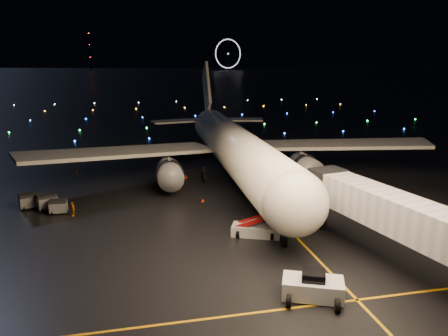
{
  "coord_description": "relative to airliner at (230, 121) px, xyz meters",
  "views": [
    {
      "loc": [
        -3.8,
        -36.07,
        17.19
      ],
      "look_at": [
        6.79,
        12.0,
        5.0
      ],
      "focal_mm": 35.0,
      "sensor_mm": 36.0,
      "label": 1
    }
  ],
  "objects": [
    {
      "name": "taxiway_lights",
      "position": [
        -10.83,
        80.05,
        -8.27
      ],
      "size": [
        164.0,
        92.0,
        0.36
      ],
      "primitive_type": null,
      "color": "black",
      "rests_on": "ground"
    },
    {
      "name": "lane_centre",
      "position": [
        1.17,
        -10.95,
        -8.44
      ],
      "size": [
        0.25,
        80.0,
        0.02
      ],
      "primitive_type": "cube",
      "color": "#CE9109",
      "rests_on": "ground"
    },
    {
      "name": "pushback_tug",
      "position": [
        -1.92,
        -34.92,
        -7.39
      ],
      "size": [
        5.0,
        3.88,
        2.12
      ],
      "primitive_type": "cube",
      "rotation": [
        0.0,
        0.0,
        -0.4
      ],
      "color": "silver",
      "rests_on": "ground"
    },
    {
      "name": "baggage_cart_0",
      "position": [
        -26.71,
        -8.69,
        -7.56
      ],
      "size": [
        2.46,
        2.1,
        1.77
      ],
      "primitive_type": "cube",
      "rotation": [
        0.0,
        0.0,
        0.36
      ],
      "color": "gray",
      "rests_on": "ground"
    },
    {
      "name": "radio_mast",
      "position": [
        -70.83,
        714.05,
        23.55
      ],
      "size": [
        1.8,
        1.8,
        64.0
      ],
      "primitive_type": "cylinder",
      "color": "black",
      "rests_on": "ground"
    },
    {
      "name": "baggage_cart_1",
      "position": [
        -23.0,
        -11.38,
        -7.64
      ],
      "size": [
        1.91,
        1.35,
        1.61
      ],
      "primitive_type": "cube",
      "rotation": [
        0.0,
        0.0,
        -0.01
      ],
      "color": "gray",
      "rests_on": "ground"
    },
    {
      "name": "baggage_cart_2",
      "position": [
        -24.5,
        -9.65,
        -7.53
      ],
      "size": [
        2.57,
        2.22,
        1.83
      ],
      "primitive_type": "cube",
      "rotation": [
        0.0,
        0.0,
        0.4
      ],
      "color": "gray",
      "rests_on": "ground"
    },
    {
      "name": "lane_cross",
      "position": [
        -15.83,
        -35.95,
        -8.44
      ],
      "size": [
        60.0,
        0.25,
        0.02
      ],
      "primitive_type": "cube",
      "color": "#CE9109",
      "rests_on": "ground"
    },
    {
      "name": "crew_c",
      "position": [
        -21.29,
        -12.62,
        -7.64
      ],
      "size": [
        0.67,
        1.02,
        1.61
      ],
      "primitive_type": "imported",
      "rotation": [
        0.0,
        0.0,
        -1.25
      ],
      "color": "orange",
      "rests_on": "ground"
    },
    {
      "name": "ground",
      "position": [
        -10.83,
        274.05,
        -8.45
      ],
      "size": [
        2000.0,
        2000.0,
        0.0
      ],
      "primitive_type": "plane",
      "color": "black",
      "rests_on": "ground"
    },
    {
      "name": "safety_cone_0",
      "position": [
        -6.05,
        -10.73,
        -8.22
      ],
      "size": [
        0.49,
        0.49,
        0.45
      ],
      "primitive_type": "cone",
      "rotation": [
        0.0,
        0.0,
        -0.28
      ],
      "color": "#EF2E00",
      "rests_on": "ground"
    },
    {
      "name": "safety_cone_2",
      "position": [
        -8.37,
        -4.81,
        -8.19
      ],
      "size": [
        0.51,
        0.51,
        0.51
      ],
      "primitive_type": "cone",
      "rotation": [
        0.0,
        0.0,
        0.15
      ],
      "color": "#EF2E00",
      "rests_on": "ground"
    },
    {
      "name": "airliner",
      "position": [
        0.0,
        0.0,
        0.0
      ],
      "size": [
        61.47,
        58.59,
        16.89
      ],
      "primitive_type": null,
      "rotation": [
        0.0,
        0.0,
        -0.03
      ],
      "color": "silver",
      "rests_on": "ground"
    },
    {
      "name": "safety_cone_1",
      "position": [
        -6.62,
        0.89,
        -8.17
      ],
      "size": [
        0.64,
        0.64,
        0.56
      ],
      "primitive_type": "cone",
      "rotation": [
        0.0,
        0.0,
        -0.39
      ],
      "color": "#EF2E00",
      "rests_on": "ground"
    },
    {
      "name": "safety_cone_3",
      "position": [
        -22.97,
        7.38,
        -8.22
      ],
      "size": [
        0.41,
        0.41,
        0.45
      ],
      "primitive_type": "cone",
      "rotation": [
        0.0,
        0.0,
        -0.03
      ],
      "color": "#EF2E00",
      "rests_on": "ground"
    },
    {
      "name": "ferris_wheel",
      "position": [
        159.17,
        694.05,
        17.55
      ],
      "size": [
        49.33,
        16.8,
        52.0
      ],
      "primitive_type": null,
      "rotation": [
        0.0,
        0.0,
        0.26
      ],
      "color": "black",
      "rests_on": "ground"
    },
    {
      "name": "belt_loader",
      "position": [
        -2.66,
        -22.62,
        -6.74
      ],
      "size": [
        7.24,
        4.5,
        3.42
      ],
      "primitive_type": null,
      "rotation": [
        0.0,
        0.0,
        -0.4
      ],
      "color": "silver",
      "rests_on": "ground"
    }
  ]
}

